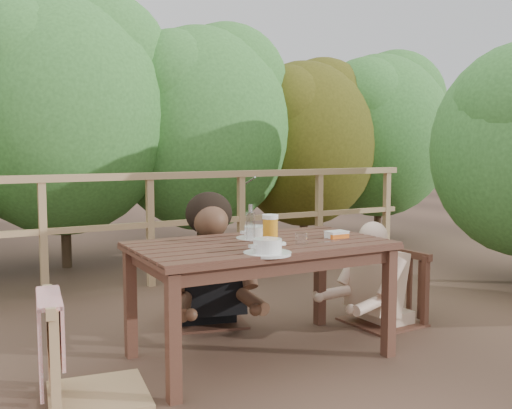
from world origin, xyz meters
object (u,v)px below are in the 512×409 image
beer_glass (270,230)px  bottle (250,224)px  diner_right (387,239)px  soup_near (267,247)px  tumbler (301,240)px  chair_right (383,256)px  bread_roll (266,243)px  butter_tub (337,236)px  chair_far (206,249)px  woman (204,222)px  table (260,301)px  soup_far (257,233)px  chair_left (96,298)px

beer_glass → bottle: bearing=117.8°
diner_right → beer_glass: (-1.07, -0.22, 0.16)m
soup_near → bottle: bottle is taller
tumbler → chair_right: bearing=21.1°
bread_roll → tumbler: (0.23, -0.00, 0.00)m
butter_tub → chair_right: bearing=21.5°
soup_near → bread_roll: 0.14m
beer_glass → chair_far: bearing=92.6°
tumbler → butter_tub: tumbler is taller
diner_right → bread_roll: size_ratio=9.21×
chair_far → woman: 0.19m
table → soup_near: soup_near is taller
chair_far → tumbler: bearing=-66.9°
beer_glass → chair_right: bearing=12.1°
chair_right → butter_tub: 0.68m
soup_near → soup_far: size_ratio=1.01×
woman → diner_right: bearing=163.4°
soup_near → soup_far: same height
bread_roll → bottle: 0.26m
table → bottle: (-0.03, 0.06, 0.45)m
tumbler → bread_roll: bearing=179.6°
woman → beer_glass: woman is taller
bread_roll → chair_far: bearing=86.3°
soup_far → tumbler: size_ratio=3.16×
bottle → soup_far: bearing=45.1°
chair_left → chair_far: (0.97, 0.88, 0.02)m
beer_glass → chair_left: bearing=-177.8°
soup_far → tumbler: soup_far is taller
tumbler → woman: bearing=99.6°
woman → bread_roll: woman is taller
chair_right → butter_tub: chair_right is taller
chair_left → soup_far: 1.09m
chair_left → bread_roll: chair_left is taller
chair_left → beer_glass: chair_left is taller
chair_left → table: bearing=-77.0°
chair_right → beer_glass: (-1.04, -0.22, 0.28)m
woman → chair_far: bearing=103.3°
chair_far → tumbler: 1.00m
chair_right → soup_far: chair_right is taller
chair_far → soup_far: chair_far is taller
table → chair_far: (-0.00, 0.78, 0.18)m
bottle → butter_tub: size_ratio=1.77×
woman → soup_near: (-0.12, -1.11, 0.00)m
beer_glass → tumbler: bearing=-45.0°
bread_roll → beer_glass: (0.10, 0.13, 0.05)m
soup_far → beer_glass: 0.22m
bread_roll → soup_near: bearing=-116.7°
table → butter_tub: 0.61m
soup_near → beer_glass: beer_glass is taller
chair_right → soup_near: bearing=-71.2°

